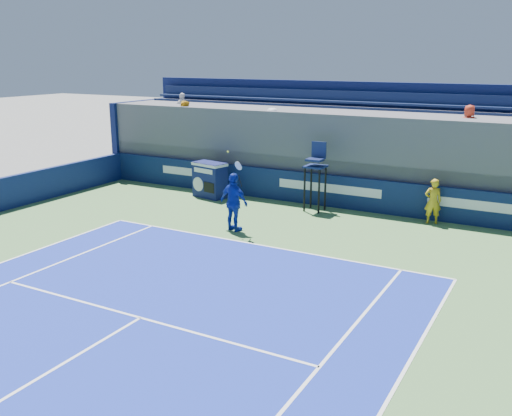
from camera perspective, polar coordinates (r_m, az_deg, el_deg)
The scene contains 6 objects.
ball_person at distance 19.71m, azimuth 17.28°, elevation 0.65°, with size 0.55×0.36×1.52m, color gold.
back_hoarding at distance 21.21m, azimuth 7.34°, elevation 1.72°, with size 20.40×0.21×1.20m.
match_clock at distance 22.48m, azimuth -4.64°, elevation 2.91°, with size 1.44×0.97×1.40m.
umpire_chair at distance 20.39m, azimuth 6.00°, elevation 3.89°, with size 0.71×0.71×2.48m.
tennis_player at distance 17.99m, azimuth -2.21°, elevation 0.59°, with size 1.17×0.68×2.57m.
stadium_seating at distance 22.87m, azimuth 9.30°, elevation 5.77°, with size 21.00×4.05×4.40m.
Camera 1 is at (7.53, -2.14, 5.41)m, focal length 40.00 mm.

